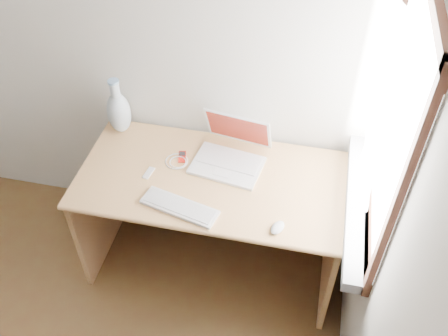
% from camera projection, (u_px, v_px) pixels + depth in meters
% --- Properties ---
extents(back_wall, '(3.50, 0.04, 2.60)m').
position_uv_depth(back_wall, '(43.00, 20.00, 2.55)').
color(back_wall, silver).
rests_on(back_wall, floor).
extents(window, '(0.11, 0.99, 1.10)m').
position_uv_depth(window, '(386.00, 122.00, 1.99)').
color(window, white).
rests_on(window, right_wall).
extents(desk, '(1.37, 0.68, 0.72)m').
position_uv_depth(desk, '(215.00, 193.00, 2.75)').
color(desk, tan).
rests_on(desk, floor).
extents(laptop, '(0.39, 0.35, 0.24)m').
position_uv_depth(laptop, '(229.00, 153.00, 2.60)').
color(laptop, white).
rests_on(laptop, desk).
extents(external_keyboard, '(0.40, 0.20, 0.02)m').
position_uv_depth(external_keyboard, '(180.00, 207.00, 2.40)').
color(external_keyboard, white).
rests_on(external_keyboard, desk).
extents(mouse, '(0.08, 0.10, 0.03)m').
position_uv_depth(mouse, '(278.00, 228.00, 2.30)').
color(mouse, white).
rests_on(mouse, desk).
extents(ipod, '(0.06, 0.09, 0.01)m').
position_uv_depth(ipod, '(182.00, 157.00, 2.66)').
color(ipod, red).
rests_on(ipod, desk).
extents(cable_coil, '(0.14, 0.14, 0.01)m').
position_uv_depth(cable_coil, '(177.00, 161.00, 2.63)').
color(cable_coil, white).
rests_on(cable_coil, desk).
extents(remote, '(0.05, 0.09, 0.01)m').
position_uv_depth(remote, '(149.00, 173.00, 2.57)').
color(remote, white).
rests_on(remote, desk).
extents(vase, '(0.13, 0.13, 0.34)m').
position_uv_depth(vase, '(119.00, 111.00, 2.72)').
color(vase, silver).
rests_on(vase, desk).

